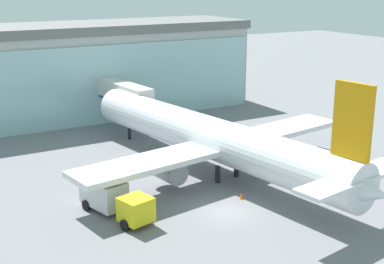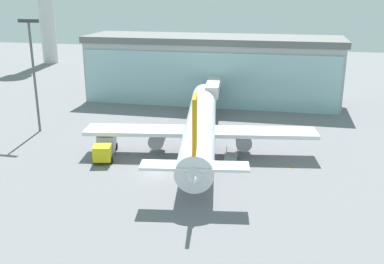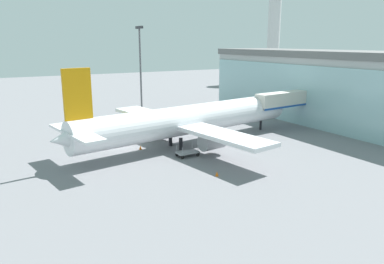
{
  "view_description": "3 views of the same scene",
  "coord_description": "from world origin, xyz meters",
  "px_view_note": "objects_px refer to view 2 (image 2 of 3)",
  "views": [
    {
      "loc": [
        -22.43,
        -33.7,
        18.38
      ],
      "look_at": [
        2.27,
        9.94,
        4.04
      ],
      "focal_mm": 50.0,
      "sensor_mm": 36.0,
      "label": 1
    },
    {
      "loc": [
        15.14,
        -48.38,
        21.22
      ],
      "look_at": [
        2.62,
        7.9,
        2.82
      ],
      "focal_mm": 42.0,
      "sensor_mm": 36.0,
      "label": 2
    },
    {
      "loc": [
        48.15,
        -15.65,
        14.1
      ],
      "look_at": [
        5.18,
        8.17,
        2.22
      ],
      "focal_mm": 35.0,
      "sensor_mm": 36.0,
      "label": 3
    }
  ],
  "objects_px": {
    "jet_bridge": "(214,87)",
    "apron_light_mast": "(33,66)",
    "airplane": "(200,126)",
    "safety_cone_wingtip": "(293,165)",
    "safety_cone_nose": "(181,166)",
    "catering_truck": "(106,145)",
    "baggage_cart": "(231,157)"
  },
  "relations": [
    {
      "from": "jet_bridge",
      "to": "apron_light_mast",
      "type": "xyz_separation_m",
      "value": [
        -24.72,
        -16.28,
        5.54
      ]
    },
    {
      "from": "airplane",
      "to": "jet_bridge",
      "type": "bearing_deg",
      "value": -4.64
    },
    {
      "from": "apron_light_mast",
      "to": "safety_cone_wingtip",
      "type": "distance_m",
      "value": 40.68
    },
    {
      "from": "safety_cone_nose",
      "to": "catering_truck",
      "type": "bearing_deg",
      "value": 167.87
    },
    {
      "from": "catering_truck",
      "to": "safety_cone_nose",
      "type": "bearing_deg",
      "value": 62.97
    },
    {
      "from": "apron_light_mast",
      "to": "safety_cone_wingtip",
      "type": "height_order",
      "value": "apron_light_mast"
    },
    {
      "from": "baggage_cart",
      "to": "airplane",
      "type": "bearing_deg",
      "value": -121.2
    },
    {
      "from": "catering_truck",
      "to": "airplane",
      "type": "bearing_deg",
      "value": 95.03
    },
    {
      "from": "jet_bridge",
      "to": "airplane",
      "type": "distance_m",
      "value": 19.89
    },
    {
      "from": "baggage_cart",
      "to": "safety_cone_wingtip",
      "type": "distance_m",
      "value": 7.91
    },
    {
      "from": "safety_cone_nose",
      "to": "safety_cone_wingtip",
      "type": "height_order",
      "value": "same"
    },
    {
      "from": "apron_light_mast",
      "to": "airplane",
      "type": "height_order",
      "value": "apron_light_mast"
    },
    {
      "from": "apron_light_mast",
      "to": "catering_truck",
      "type": "relative_size",
      "value": 2.24
    },
    {
      "from": "apron_light_mast",
      "to": "catering_truck",
      "type": "distance_m",
      "value": 18.58
    },
    {
      "from": "airplane",
      "to": "baggage_cart",
      "type": "distance_m",
      "value": 6.12
    },
    {
      "from": "baggage_cart",
      "to": "safety_cone_nose",
      "type": "relative_size",
      "value": 5.18
    },
    {
      "from": "baggage_cart",
      "to": "jet_bridge",
      "type": "bearing_deg",
      "value": -166.19
    },
    {
      "from": "airplane",
      "to": "safety_cone_wingtip",
      "type": "bearing_deg",
      "value": -113.85
    },
    {
      "from": "airplane",
      "to": "safety_cone_wingtip",
      "type": "distance_m",
      "value": 13.32
    },
    {
      "from": "jet_bridge",
      "to": "apron_light_mast",
      "type": "bearing_deg",
      "value": 116.82
    },
    {
      "from": "jet_bridge",
      "to": "catering_truck",
      "type": "distance_m",
      "value": 26.45
    },
    {
      "from": "apron_light_mast",
      "to": "airplane",
      "type": "bearing_deg",
      "value": -7.58
    },
    {
      "from": "airplane",
      "to": "catering_truck",
      "type": "bearing_deg",
      "value": 100.57
    },
    {
      "from": "airplane",
      "to": "baggage_cart",
      "type": "xyz_separation_m",
      "value": [
        4.62,
        -2.6,
        -3.06
      ]
    },
    {
      "from": "catering_truck",
      "to": "safety_cone_wingtip",
      "type": "xyz_separation_m",
      "value": [
        24.48,
        1.12,
        -1.19
      ]
    },
    {
      "from": "jet_bridge",
      "to": "safety_cone_wingtip",
      "type": "xyz_separation_m",
      "value": [
        14.14,
        -23.02,
        -4.43
      ]
    },
    {
      "from": "safety_cone_nose",
      "to": "safety_cone_wingtip",
      "type": "relative_size",
      "value": 1.0
    },
    {
      "from": "jet_bridge",
      "to": "safety_cone_wingtip",
      "type": "distance_m",
      "value": 27.37
    },
    {
      "from": "apron_light_mast",
      "to": "airplane",
      "type": "xyz_separation_m",
      "value": [
        26.36,
        -3.51,
        -6.68
      ]
    },
    {
      "from": "airplane",
      "to": "safety_cone_nose",
      "type": "distance_m",
      "value": 7.53
    },
    {
      "from": "catering_truck",
      "to": "baggage_cart",
      "type": "height_order",
      "value": "catering_truck"
    },
    {
      "from": "jet_bridge",
      "to": "catering_truck",
      "type": "height_order",
      "value": "jet_bridge"
    }
  ]
}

